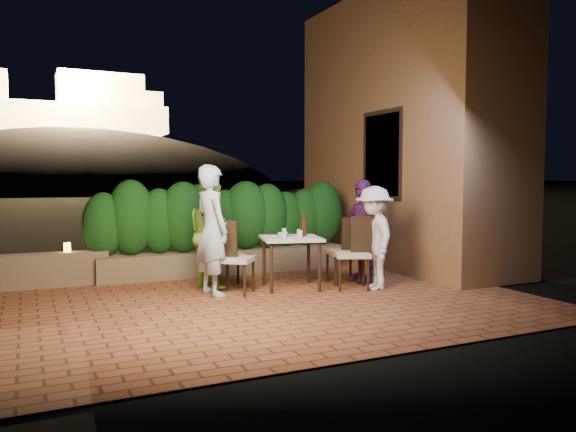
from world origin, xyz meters
TOP-DOWN VIEW (x-y plane):
  - ground at (0.00, 0.00)m, footprint 400.00×400.00m
  - terrace_floor at (0.00, 0.50)m, footprint 7.00×6.00m
  - building_wall at (3.60, 2.00)m, footprint 1.60×5.00m
  - window_pane at (2.82, 1.50)m, footprint 0.08×1.00m
  - window_frame at (2.81, 1.50)m, footprint 0.06×1.15m
  - planter at (0.20, 2.30)m, footprint 4.20×0.55m
  - hedge at (0.20, 2.30)m, footprint 4.00×0.70m
  - parapet at (-2.80, 2.30)m, footprint 2.20×0.30m
  - hill at (2.00, 60.00)m, footprint 52.00×40.00m
  - fortress at (2.00, 60.00)m, footprint 26.00×8.00m
  - dining_table at (0.67, 0.70)m, footprint 1.01×1.01m
  - plate_nw at (0.34, 0.55)m, footprint 0.21×0.21m
  - plate_sw at (0.45, 0.95)m, footprint 0.22×0.22m
  - plate_ne at (0.86, 0.40)m, footprint 0.21×0.21m
  - plate_se at (1.02, 0.84)m, footprint 0.20×0.20m
  - plate_centre at (0.67, 0.70)m, footprint 0.23×0.23m
  - plate_front at (0.61, 0.39)m, footprint 0.22×0.22m
  - glass_nw at (0.52, 0.59)m, footprint 0.07×0.07m
  - glass_sw at (0.66, 0.92)m, footprint 0.06×0.06m
  - glass_ne at (0.77, 0.60)m, footprint 0.06×0.06m
  - glass_se at (0.86, 0.82)m, footprint 0.06×0.06m
  - beer_bottle at (0.89, 0.72)m, footprint 0.06×0.06m
  - bowl at (0.67, 0.97)m, footprint 0.21×0.21m
  - chair_left_front at (-0.20, 0.65)m, footprint 0.66×0.66m
  - chair_left_back at (-0.13, 1.16)m, footprint 0.50×0.50m
  - chair_right_front at (1.45, 0.28)m, footprint 0.64×0.64m
  - chair_right_back at (1.56, 0.72)m, footprint 0.54×0.54m
  - diner_blue at (-0.52, 0.71)m, footprint 0.54×0.72m
  - diner_green at (-0.37, 1.25)m, footprint 0.64×0.80m
  - diner_white at (1.73, 0.12)m, footprint 0.80×1.08m
  - diner_purple at (1.89, 0.68)m, footprint 0.44×0.95m
  - parapet_lamp at (-2.27, 2.30)m, footprint 0.10×0.10m

SIDE VIEW (x-z plane):
  - hill at x=2.00m, z-range -15.00..7.00m
  - terrace_floor at x=0.00m, z-range -0.15..0.00m
  - ground at x=0.00m, z-range -0.02..-0.02m
  - planter at x=0.20m, z-range 0.00..0.40m
  - parapet at x=-2.80m, z-range 0.00..0.50m
  - dining_table at x=0.67m, z-range 0.00..0.75m
  - chair_left_back at x=-0.13m, z-range 0.00..0.98m
  - chair_right_back at x=1.56m, z-range 0.00..1.01m
  - chair_left_front at x=-0.20m, z-range 0.00..1.02m
  - chair_right_front at x=1.45m, z-range 0.00..1.06m
  - parapet_lamp at x=-2.27m, z-range 0.50..0.64m
  - diner_white at x=1.73m, z-range 0.00..1.49m
  - plate_se at x=1.02m, z-range 0.75..0.76m
  - plate_ne at x=0.86m, z-range 0.75..0.76m
  - plate_nw at x=0.34m, z-range 0.75..0.76m
  - plate_front at x=0.61m, z-range 0.75..0.76m
  - plate_sw at x=0.45m, z-range 0.75..0.76m
  - plate_centre at x=0.67m, z-range 0.75..0.76m
  - bowl at x=0.67m, z-range 0.75..0.79m
  - diner_green at x=-0.37m, z-range 0.00..1.57m
  - diner_purple at x=1.89m, z-range 0.00..1.59m
  - glass_se at x=0.86m, z-range 0.75..0.85m
  - glass_ne at x=0.77m, z-range 0.75..0.85m
  - glass_sw at x=0.66m, z-range 0.75..0.86m
  - glass_nw at x=0.52m, z-range 0.75..0.86m
  - diner_blue at x=-0.52m, z-range 0.00..1.79m
  - beer_bottle at x=0.89m, z-range 0.75..1.08m
  - hedge at x=0.20m, z-range 0.40..1.50m
  - window_pane at x=2.82m, z-range 1.30..2.70m
  - window_frame at x=2.81m, z-range 1.23..2.77m
  - building_wall at x=3.60m, z-range 0.00..5.00m
  - fortress at x=2.00m, z-range 6.50..14.50m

